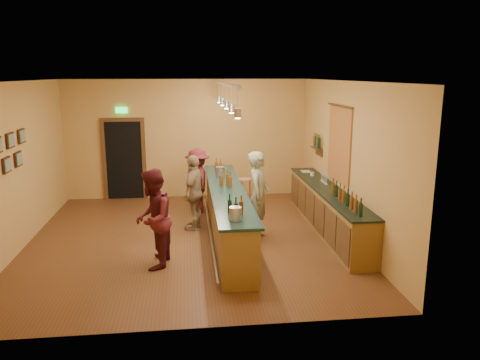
{
  "coord_description": "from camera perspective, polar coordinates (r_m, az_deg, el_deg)",
  "views": [
    {
      "loc": [
        -0.02,
        -9.21,
        3.34
      ],
      "look_at": [
        1.07,
        0.2,
        1.18
      ],
      "focal_mm": 35.0,
      "sensor_mm": 36.0,
      "label": 1
    }
  ],
  "objects": [
    {
      "name": "bar_stool",
      "position": [
        11.82,
        0.55,
        -0.53
      ],
      "size": [
        0.36,
        0.36,
        0.75
      ],
      "rotation": [
        0.0,
        0.0,
        -0.08
      ],
      "color": "#A76A4B",
      "rests_on": "floor"
    },
    {
      "name": "customer_b",
      "position": [
        10.2,
        -5.59,
        -1.5
      ],
      "size": [
        0.72,
        1.04,
        1.64
      ],
      "primitive_type": "imported",
      "rotation": [
        0.0,
        0.0,
        -1.94
      ],
      "color": "#997A51",
      "rests_on": "floor"
    },
    {
      "name": "wall_left",
      "position": [
        9.91,
        -25.5,
        1.47
      ],
      "size": [
        0.02,
        7.0,
        3.2
      ],
      "primitive_type": "cube",
      "color": "tan",
      "rests_on": "floor"
    },
    {
      "name": "back_counter",
      "position": [
        10.26,
        10.65,
        -3.54
      ],
      "size": [
        0.6,
        4.55,
        1.27
      ],
      "color": "brown",
      "rests_on": "floor"
    },
    {
      "name": "wall_right",
      "position": [
        9.92,
        12.77,
        2.43
      ],
      "size": [
        0.02,
        7.0,
        3.2
      ],
      "primitive_type": "cube",
      "color": "tan",
      "rests_on": "floor"
    },
    {
      "name": "pendant_track",
      "position": [
        9.25,
        -1.67,
        10.62
      ],
      "size": [
        0.11,
        4.6,
        0.5
      ],
      "color": "silver",
      "rests_on": "ceiling"
    },
    {
      "name": "ceiling",
      "position": [
        9.21,
        -6.61,
        11.89
      ],
      "size": [
        6.5,
        7.0,
        0.02
      ],
      "primitive_type": "cube",
      "color": "silver",
      "rests_on": "wall_back"
    },
    {
      "name": "customer_c",
      "position": [
        11.44,
        -5.19,
        -0.08
      ],
      "size": [
        0.64,
        1.05,
        1.58
      ],
      "primitive_type": "imported",
      "rotation": [
        0.0,
        0.0,
        -1.51
      ],
      "color": "#59191E",
      "rests_on": "floor"
    },
    {
      "name": "tasting_bar",
      "position": [
        9.64,
        -1.59,
        -3.64
      ],
      "size": [
        0.74,
        5.1,
        1.38
      ],
      "color": "brown",
      "rests_on": "floor"
    },
    {
      "name": "floor",
      "position": [
        9.8,
        -6.13,
        -7.17
      ],
      "size": [
        7.0,
        7.0,
        0.0
      ],
      "primitive_type": "plane",
      "color": "#563718",
      "rests_on": "ground"
    },
    {
      "name": "picture_grid",
      "position": [
        9.15,
        -26.95,
        2.7
      ],
      "size": [
        0.06,
        2.2,
        0.7
      ],
      "primitive_type": null,
      "color": "#382111",
      "rests_on": "wall_left"
    },
    {
      "name": "customer_a",
      "position": [
        8.27,
        -10.57,
        -4.68
      ],
      "size": [
        0.79,
        0.95,
        1.76
      ],
      "primitive_type": "imported",
      "rotation": [
        0.0,
        0.0,
        -1.73
      ],
      "color": "#59191E",
      "rests_on": "floor"
    },
    {
      "name": "bartender",
      "position": [
        9.59,
        2.29,
        -1.86
      ],
      "size": [
        0.64,
        0.77,
        1.82
      ],
      "primitive_type": "imported",
      "rotation": [
        0.0,
        0.0,
        1.21
      ],
      "color": "gray",
      "rests_on": "floor"
    },
    {
      "name": "tapestry",
      "position": [
        10.25,
        12.0,
        4.21
      ],
      "size": [
        0.03,
        1.4,
        1.6
      ],
      "primitive_type": "cube",
      "color": "maroon",
      "rests_on": "wall_right"
    },
    {
      "name": "bottle_shelf",
      "position": [
        11.68,
        9.37,
        4.43
      ],
      "size": [
        0.17,
        0.55,
        0.54
      ],
      "color": "#463215",
      "rests_on": "wall_right"
    },
    {
      "name": "wall_front",
      "position": [
        5.97,
        -6.13,
        -4.2
      ],
      "size": [
        6.5,
        0.02,
        3.2
      ],
      "primitive_type": "cube",
      "color": "tan",
      "rests_on": "floor"
    },
    {
      "name": "doorway",
      "position": [
        12.98,
        -13.94,
        2.65
      ],
      "size": [
        1.15,
        0.09,
        2.48
      ],
      "color": "black",
      "rests_on": "wall_back"
    },
    {
      "name": "wall_back",
      "position": [
        12.83,
        -6.46,
        4.97
      ],
      "size": [
        6.5,
        0.02,
        3.2
      ],
      "primitive_type": "cube",
      "color": "tan",
      "rests_on": "floor"
    }
  ]
}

